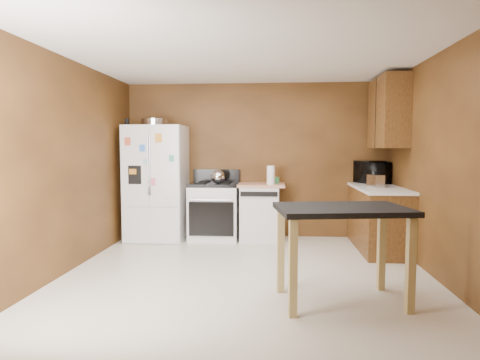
# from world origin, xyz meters

# --- Properties ---
(floor) EXTENTS (4.50, 4.50, 0.00)m
(floor) POSITION_xyz_m (0.00, 0.00, 0.00)
(floor) COLOR beige
(floor) RESTS_ON ground
(ceiling) EXTENTS (4.50, 4.50, 0.00)m
(ceiling) POSITION_xyz_m (0.00, 0.00, 2.50)
(ceiling) COLOR white
(ceiling) RESTS_ON ground
(wall_back) EXTENTS (4.20, 0.00, 4.20)m
(wall_back) POSITION_xyz_m (0.00, 2.25, 1.25)
(wall_back) COLOR brown
(wall_back) RESTS_ON ground
(wall_front) EXTENTS (4.20, 0.00, 4.20)m
(wall_front) POSITION_xyz_m (0.00, -2.25, 1.25)
(wall_front) COLOR brown
(wall_front) RESTS_ON ground
(wall_left) EXTENTS (0.00, 4.50, 4.50)m
(wall_left) POSITION_xyz_m (-2.10, 0.00, 1.25)
(wall_left) COLOR brown
(wall_left) RESTS_ON ground
(wall_right) EXTENTS (0.00, 4.50, 4.50)m
(wall_right) POSITION_xyz_m (2.10, 0.00, 1.25)
(wall_right) COLOR brown
(wall_right) RESTS_ON ground
(roasting_pan) EXTENTS (0.43, 0.43, 0.11)m
(roasting_pan) POSITION_xyz_m (-1.57, 1.91, 1.85)
(roasting_pan) COLOR silver
(roasting_pan) RESTS_ON refrigerator
(pen_cup) EXTENTS (0.07, 0.07, 0.11)m
(pen_cup) POSITION_xyz_m (-1.99, 1.80, 1.85)
(pen_cup) COLOR black
(pen_cup) RESTS_ON refrigerator
(kettle) EXTENTS (0.21, 0.21, 0.21)m
(kettle) POSITION_xyz_m (-0.56, 1.79, 1.01)
(kettle) COLOR silver
(kettle) RESTS_ON gas_range
(paper_towel) EXTENTS (0.15, 0.15, 0.29)m
(paper_towel) POSITION_xyz_m (0.25, 1.86, 1.03)
(paper_towel) COLOR white
(paper_towel) RESTS_ON dishwasher
(green_canister) EXTENTS (0.11, 0.11, 0.10)m
(green_canister) POSITION_xyz_m (0.34, 2.03, 0.94)
(green_canister) COLOR #41AA64
(green_canister) RESTS_ON dishwasher
(toaster) EXTENTS (0.22, 0.27, 0.17)m
(toaster) POSITION_xyz_m (1.74, 1.41, 0.99)
(toaster) COLOR silver
(toaster) RESTS_ON right_cabinets
(microwave) EXTENTS (0.59, 0.68, 0.32)m
(microwave) POSITION_xyz_m (1.83, 2.07, 1.06)
(microwave) COLOR black
(microwave) RESTS_ON right_cabinets
(refrigerator) EXTENTS (0.90, 0.80, 1.80)m
(refrigerator) POSITION_xyz_m (-1.55, 1.86, 0.90)
(refrigerator) COLOR white
(refrigerator) RESTS_ON ground
(gas_range) EXTENTS (0.76, 0.68, 1.10)m
(gas_range) POSITION_xyz_m (-0.64, 1.92, 0.46)
(gas_range) COLOR white
(gas_range) RESTS_ON ground
(dishwasher) EXTENTS (0.78, 0.63, 0.89)m
(dishwasher) POSITION_xyz_m (0.08, 1.95, 0.45)
(dishwasher) COLOR white
(dishwasher) RESTS_ON ground
(right_cabinets) EXTENTS (0.63, 1.58, 2.45)m
(right_cabinets) POSITION_xyz_m (1.84, 1.48, 0.91)
(right_cabinets) COLOR brown
(right_cabinets) RESTS_ON ground
(island) EXTENTS (1.29, 0.96, 0.91)m
(island) POSITION_xyz_m (0.94, -0.74, 0.77)
(island) COLOR black
(island) RESTS_ON ground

